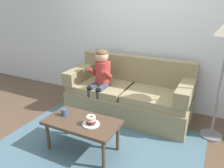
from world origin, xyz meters
TOP-DOWN VIEW (x-y plane):
  - ground at (0.00, 0.00)m, footprint 10.00×10.00m
  - wall_back at (0.00, 1.40)m, footprint 8.00×0.10m
  - area_rug at (0.00, -0.25)m, footprint 2.60×1.97m
  - couch at (-0.00, 0.85)m, footprint 2.02×0.90m
  - coffee_table at (-0.15, -0.36)m, footprint 0.93×0.50m
  - person_child at (-0.44, 0.64)m, footprint 0.34×0.58m
  - plate at (0.00, -0.38)m, footprint 0.21×0.21m
  - donut at (0.00, -0.38)m, footprint 0.13×0.13m
  - donut_second at (0.00, -0.38)m, footprint 0.15×0.15m
  - donut_third at (0.00, -0.38)m, footprint 0.17×0.17m
  - mug at (-0.43, -0.34)m, footprint 0.08×0.08m

SIDE VIEW (x-z plane):
  - ground at x=0.00m, z-range 0.00..0.00m
  - area_rug at x=0.00m, z-range 0.00..0.01m
  - couch at x=0.00m, z-range -0.13..0.81m
  - coffee_table at x=-0.15m, z-range 0.17..0.60m
  - plate at x=0.00m, z-range 0.43..0.45m
  - donut at x=0.00m, z-range 0.45..0.48m
  - mug at x=-0.43m, z-range 0.43..0.52m
  - donut_second at x=0.00m, z-range 0.48..0.52m
  - donut_third at x=0.00m, z-range 0.52..0.56m
  - person_child at x=-0.44m, z-range 0.12..1.22m
  - wall_back at x=0.00m, z-range 0.00..2.80m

